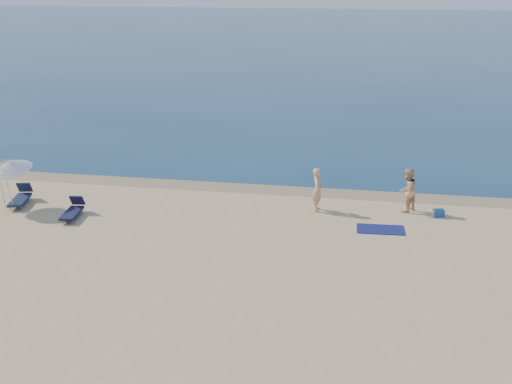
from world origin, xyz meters
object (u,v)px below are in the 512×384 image
Objects in this scene: umbrella_near at (10,165)px; blue_cooler at (439,213)px; person_left at (318,190)px; person_right at (407,190)px.

blue_cooler is at bearing 16.88° from umbrella_near.
person_left reaches higher than blue_cooler.
blue_cooler is at bearing 111.86° from person_right.
person_right is 16.68m from umbrella_near.
umbrella_near is (-16.43, -2.71, 1.02)m from person_right.
person_left is 12.93m from umbrella_near.
person_left is at bearing 18.99° from umbrella_near.
blue_cooler is 18.00m from umbrella_near.
person_right reaches higher than blue_cooler.
person_left is at bearing -43.33° from person_right.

